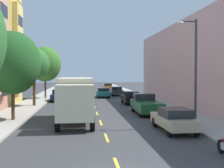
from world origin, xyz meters
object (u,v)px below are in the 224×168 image
at_px(parked_wagon_burgundy, 63,90).
at_px(parked_pickup_forest, 146,104).
at_px(street_tree_farthest, 45,64).
at_px(delivery_box_truck, 76,97).
at_px(moving_teal_sedan, 103,92).
at_px(parked_sedan_champagne, 174,119).
at_px(street_tree_second, 12,63).
at_px(parked_sedan_orange, 108,86).
at_px(street_tree_third, 34,64).
at_px(parked_hatchback_navy, 59,95).
at_px(parked_hatchback_black, 131,98).
at_px(parked_sedan_charcoal, 116,91).
at_px(street_lamp, 194,64).

height_order(parked_wagon_burgundy, parked_pickup_forest, parked_pickup_forest).
relative_size(street_tree_farthest, delivery_box_truck, 0.89).
bearing_deg(street_tree_farthest, moving_teal_sedan, 11.78).
height_order(delivery_box_truck, parked_sedan_champagne, delivery_box_truck).
distance_m(parked_sedan_champagne, moving_teal_sedan, 26.10).
xyz_separation_m(street_tree_second, parked_sedan_orange, (10.71, 41.14, -3.58)).
xyz_separation_m(street_tree_third, parked_hatchback_navy, (2.12, 5.93, -3.79)).
relative_size(delivery_box_truck, parked_wagon_burgundy, 1.72).
bearing_deg(moving_teal_sedan, delivery_box_truck, -99.28).
xyz_separation_m(street_tree_second, parked_pickup_forest, (10.67, 3.08, -3.51)).
relative_size(delivery_box_truck, parked_hatchback_black, 2.02).
bearing_deg(street_tree_farthest, parked_hatchback_navy, -60.86).
bearing_deg(parked_sedan_charcoal, street_tree_third, -125.09).
bearing_deg(moving_teal_sedan, street_tree_farthest, -168.22).
height_order(street_tree_farthest, parked_hatchback_black, street_tree_farthest).
height_order(street_tree_third, parked_hatchback_navy, street_tree_third).
relative_size(parked_wagon_burgundy, parked_pickup_forest, 0.89).
bearing_deg(delivery_box_truck, street_lamp, -19.38).
bearing_deg(parked_pickup_forest, parked_hatchback_black, 89.76).
bearing_deg(moving_teal_sedan, street_tree_third, -125.62).
bearing_deg(street_lamp, street_tree_farthest, 118.18).
bearing_deg(delivery_box_truck, parked_hatchback_black, 63.58).
distance_m(street_tree_third, street_tree_farthest, 9.74).
bearing_deg(parked_wagon_burgundy, moving_teal_sedan, -39.94).
relative_size(street_tree_farthest, street_lamp, 1.03).
bearing_deg(street_tree_farthest, parked_wagon_burgundy, 73.91).
bearing_deg(street_tree_farthest, street_tree_second, -90.00).
bearing_deg(street_tree_second, parked_pickup_forest, 16.09).
height_order(parked_hatchback_navy, parked_sedan_orange, parked_hatchback_navy).
relative_size(street_lamp, parked_hatchback_black, 1.73).
bearing_deg(delivery_box_truck, moving_teal_sedan, 80.72).
height_order(delivery_box_truck, parked_sedan_orange, delivery_box_truck).
xyz_separation_m(street_tree_second, delivery_box_truck, (4.60, -0.86, -2.48)).
xyz_separation_m(parked_sedan_champagne, moving_teal_sedan, (-2.49, 25.98, 0.00)).
xyz_separation_m(parked_pickup_forest, parked_hatchback_navy, (-8.55, 12.59, -0.07)).
relative_size(street_tree_farthest, parked_hatchback_black, 1.79).
height_order(delivery_box_truck, parked_wagon_burgundy, delivery_box_truck).
relative_size(street_tree_second, parked_sedan_charcoal, 1.45).
xyz_separation_m(parked_sedan_champagne, parked_pickup_forest, (-0.02, 7.88, 0.08)).
distance_m(delivery_box_truck, parked_sedan_orange, 42.46).
distance_m(street_tree_farthest, street_lamp, 26.17).
distance_m(street_tree_farthest, delivery_box_truck, 21.06).
bearing_deg(delivery_box_truck, street_tree_farthest, 102.74).
xyz_separation_m(street_tree_second, parked_sedan_champagne, (10.69, -4.80, -3.58)).
relative_size(parked_hatchback_black, parked_sedan_charcoal, 0.89).
xyz_separation_m(parked_wagon_burgundy, parked_pickup_forest, (8.68, -23.30, 0.02)).
distance_m(street_tree_second, street_lamp, 12.86).
relative_size(delivery_box_truck, parked_sedan_champagne, 1.79).
bearing_deg(moving_teal_sedan, street_lamp, -80.49).
bearing_deg(street_tree_second, street_tree_farthest, 90.00).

